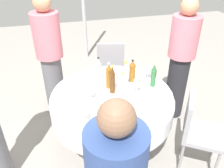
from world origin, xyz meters
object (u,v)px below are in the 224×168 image
object	(u,v)px
plate_rear	(72,85)
wine_glass_far	(137,84)
wine_glass_left	(129,115)
wine_glass_outer	(84,112)
person_north	(181,60)
person_near	(50,56)
dining_table	(112,105)
bottle_clear_left	(123,87)
plate_outer	(104,108)
chair_right	(111,62)
bottle_amber_far	(132,71)
bottle_clear_near	(125,75)
bottle_amber_north	(109,76)
bottle_clear_right	(99,70)
wine_glass_right	(148,70)
bottle_green_mid	(153,76)
chair_far	(196,128)
wine_glass_north	(91,90)
bottle_brown_inner	(112,80)

from	to	relation	value
plate_rear	wine_glass_far	bearing A→B (deg)	65.46
wine_glass_left	wine_glass_outer	world-z (taller)	wine_glass_outer
wine_glass_left	person_north	distance (m)	1.28
wine_glass_left	person_near	world-z (taller)	person_near
dining_table	bottle_clear_left	world-z (taller)	bottle_clear_left
plate_outer	chair_right	bearing A→B (deg)	163.40
bottle_clear_left	bottle_amber_far	size ratio (longest dim) A/B	1.12
bottle_clear_near	bottle_amber_north	size ratio (longest dim) A/B	1.02
wine_glass_outer	person_north	world-z (taller)	person_north
bottle_clear_right	plate_outer	distance (m)	0.55
plate_rear	wine_glass_right	bearing A→B (deg)	85.32
plate_outer	plate_rear	bearing A→B (deg)	-153.06
plate_outer	plate_rear	distance (m)	0.56
chair_right	wine_glass_outer	bearing A→B (deg)	-98.93
plate_outer	bottle_green_mid	bearing A→B (deg)	113.97
bottle_amber_north	wine_glass_far	world-z (taller)	bottle_amber_north
person_near	plate_outer	bearing A→B (deg)	-102.23
wine_glass_outer	wine_glass_left	bearing A→B (deg)	72.70
bottle_clear_left	chair_far	size ratio (longest dim) A/B	0.35
bottle_green_mid	chair_right	size ratio (longest dim) A/B	0.32
wine_glass_right	chair_far	xyz separation A→B (m)	(0.68, 0.28, -0.34)
plate_outer	plate_rear	world-z (taller)	plate_outer
bottle_amber_north	bottle_green_mid	bearing A→B (deg)	79.46
dining_table	bottle_clear_right	bearing A→B (deg)	-165.49
bottle_clear_near	bottle_clear_left	bearing A→B (deg)	-22.72
bottle_clear_left	wine_glass_far	xyz separation A→B (m)	(-0.07, 0.18, -0.03)
wine_glass_north	chair_right	distance (m)	1.32
person_near	wine_glass_outer	bearing A→B (deg)	-113.27
dining_table	bottle_green_mid	xyz separation A→B (m)	(-0.05, 0.48, 0.28)
bottle_clear_left	wine_glass_left	size ratio (longest dim) A/B	2.26
bottle_amber_far	wine_glass_far	world-z (taller)	bottle_amber_far
bottle_amber_far	wine_glass_outer	bearing A→B (deg)	-48.07
bottle_green_mid	bottle_clear_left	bearing A→B (deg)	-69.06
person_near	person_north	size ratio (longest dim) A/B	1.01
bottle_clear_near	chair_right	xyz separation A→B (m)	(-1.04, 0.09, -0.36)
dining_table	chair_far	xyz separation A→B (m)	(0.48, 0.76, -0.07)
bottle_clear_right	wine_glass_right	bearing A→B (deg)	79.49
bottle_green_mid	bottle_clear_near	bearing A→B (deg)	-102.60
bottle_amber_north	chair_right	distance (m)	1.11
wine_glass_outer	chair_right	bearing A→B (deg)	157.92
bottle_brown_inner	chair_right	distance (m)	1.21
wine_glass_north	chair_far	size ratio (longest dim) A/B	0.16
wine_glass_far	plate_outer	bearing A→B (deg)	-64.20
bottle_clear_left	person_near	xyz separation A→B (m)	(-0.96, -0.69, -0.02)
bottle_green_mid	wine_glass_outer	xyz separation A→B (m)	(0.41, -0.83, -0.02)
bottle_clear_left	wine_glass_outer	bearing A→B (deg)	-58.96
chair_right	wine_glass_far	bearing A→B (deg)	-76.98
wine_glass_north	wine_glass_outer	distance (m)	0.36
bottle_clear_left	wine_glass_outer	distance (m)	0.50
bottle_brown_inner	person_near	size ratio (longest dim) A/B	0.20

